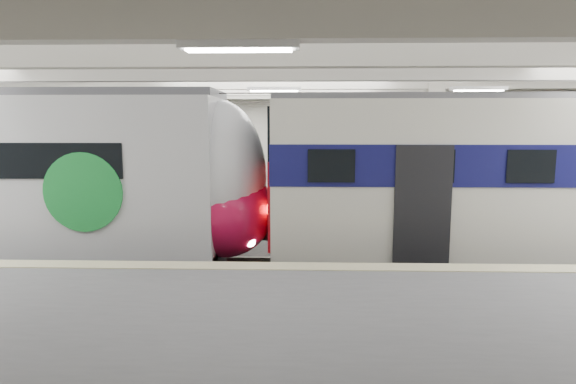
{
  "coord_description": "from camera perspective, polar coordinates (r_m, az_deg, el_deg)",
  "views": [
    {
      "loc": [
        0.84,
        -12.52,
        3.93
      ],
      "look_at": [
        0.44,
        1.0,
        2.0
      ],
      "focal_mm": 30.0,
      "sensor_mm": 36.0,
      "label": 1
    }
  ],
  "objects": [
    {
      "name": "modern_emu",
      "position": [
        14.73,
        -29.36,
        0.9
      ],
      "size": [
        14.99,
        3.09,
        4.78
      ],
      "color": "silver",
      "rests_on": "ground"
    },
    {
      "name": "station_hall",
      "position": [
        10.84,
        -2.73,
        4.49
      ],
      "size": [
        36.0,
        24.0,
        5.75
      ],
      "color": "black",
      "rests_on": "ground"
    },
    {
      "name": "far_train",
      "position": [
        20.15,
        -24.35,
        2.31
      ],
      "size": [
        12.9,
        2.94,
        4.14
      ],
      "rotation": [
        0.0,
        0.0,
        -0.03
      ],
      "color": "silver",
      "rests_on": "ground"
    },
    {
      "name": "older_rer",
      "position": [
        14.07,
        28.04,
        1.08
      ],
      "size": [
        14.2,
        3.13,
        4.65
      ],
      "color": "silver",
      "rests_on": "ground"
    }
  ]
}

